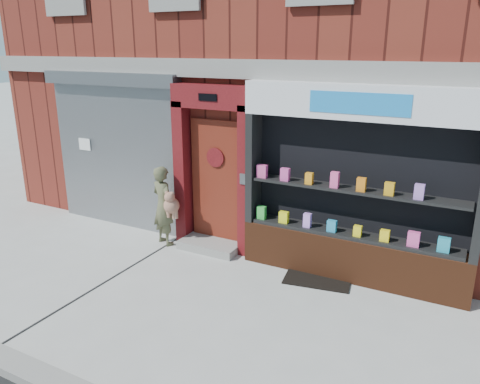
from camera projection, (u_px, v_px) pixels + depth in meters
The scene contains 7 objects.
ground at pixel (193, 303), 6.65m from camera, with size 80.00×80.00×0.00m, color #9E9E99.
building at pixel (335, 23), 10.52m from camera, with size 12.00×8.16×8.00m.
shutter_bay at pixel (116, 142), 9.11m from camera, with size 3.10×0.30×3.04m.
red_door_bay at pixel (214, 169), 8.12m from camera, with size 1.52×0.58×2.90m.
pharmacy_bay at pixel (355, 195), 6.99m from camera, with size 3.50×0.41×3.00m.
woman at pixel (164, 205), 8.45m from camera, with size 0.68×0.51×1.47m.
doormat at pixel (318, 278), 7.36m from camera, with size 1.01×0.71×0.03m, color black.
Camera 1 is at (3.34, -4.88, 3.50)m, focal length 35.00 mm.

